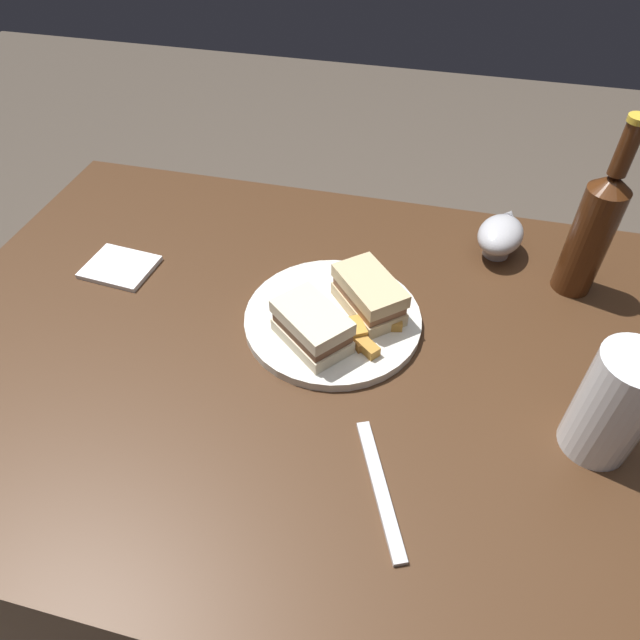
{
  "coord_description": "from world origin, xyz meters",
  "views": [
    {
      "loc": [
        -0.15,
        0.53,
        1.32
      ],
      "look_at": [
        -0.01,
        -0.03,
        0.75
      ],
      "focal_mm": 31.43,
      "sensor_mm": 36.0,
      "label": 1
    }
  ],
  "objects_px": {
    "napkin": "(120,267)",
    "fork": "(380,487)",
    "plate": "(333,319)",
    "pint_glass": "(611,410)",
    "gravy_boat": "(501,235)",
    "sandwich_half_left": "(313,325)",
    "sandwich_half_right": "(369,295)",
    "cider_bottle": "(593,230)"
  },
  "relations": [
    {
      "from": "plate",
      "to": "sandwich_half_right",
      "type": "distance_m",
      "value": 0.07
    },
    {
      "from": "cider_bottle",
      "to": "fork",
      "type": "bearing_deg",
      "value": 60.71
    },
    {
      "from": "plate",
      "to": "fork",
      "type": "xyz_separation_m",
      "value": [
        -0.11,
        0.25,
        -0.0
      ]
    },
    {
      "from": "pint_glass",
      "to": "gravy_boat",
      "type": "relative_size",
      "value": 1.26
    },
    {
      "from": "sandwich_half_right",
      "to": "napkin",
      "type": "distance_m",
      "value": 0.42
    },
    {
      "from": "sandwich_half_right",
      "to": "fork",
      "type": "relative_size",
      "value": 0.72
    },
    {
      "from": "sandwich_half_left",
      "to": "gravy_boat",
      "type": "bearing_deg",
      "value": -131.66
    },
    {
      "from": "gravy_boat",
      "to": "fork",
      "type": "xyz_separation_m",
      "value": [
        0.12,
        0.49,
        -0.04
      ]
    },
    {
      "from": "pint_glass",
      "to": "gravy_boat",
      "type": "distance_m",
      "value": 0.38
    },
    {
      "from": "sandwich_half_left",
      "to": "gravy_boat",
      "type": "xyz_separation_m",
      "value": [
        -0.25,
        -0.28,
        -0.0
      ]
    },
    {
      "from": "pint_glass",
      "to": "fork",
      "type": "height_order",
      "value": "pint_glass"
    },
    {
      "from": "napkin",
      "to": "pint_glass",
      "type": "bearing_deg",
      "value": 167.16
    },
    {
      "from": "pint_glass",
      "to": "sandwich_half_left",
      "type": "bearing_deg",
      "value": -11.36
    },
    {
      "from": "plate",
      "to": "napkin",
      "type": "relative_size",
      "value": 2.41
    },
    {
      "from": "napkin",
      "to": "fork",
      "type": "height_order",
      "value": "napkin"
    },
    {
      "from": "plate",
      "to": "sandwich_half_right",
      "type": "height_order",
      "value": "sandwich_half_right"
    },
    {
      "from": "sandwich_half_left",
      "to": "cider_bottle",
      "type": "bearing_deg",
      "value": -148.71
    },
    {
      "from": "sandwich_half_left",
      "to": "napkin",
      "type": "relative_size",
      "value": 1.16
    },
    {
      "from": "sandwich_half_right",
      "to": "plate",
      "type": "bearing_deg",
      "value": 29.5
    },
    {
      "from": "pint_glass",
      "to": "gravy_boat",
      "type": "bearing_deg",
      "value": -70.92
    },
    {
      "from": "pint_glass",
      "to": "cider_bottle",
      "type": "distance_m",
      "value": 0.3
    },
    {
      "from": "cider_bottle",
      "to": "sandwich_half_left",
      "type": "bearing_deg",
      "value": 31.29
    },
    {
      "from": "plate",
      "to": "sandwich_half_left",
      "type": "xyz_separation_m",
      "value": [
        0.02,
        0.05,
        0.04
      ]
    },
    {
      "from": "pint_glass",
      "to": "fork",
      "type": "relative_size",
      "value": 0.86
    },
    {
      "from": "cider_bottle",
      "to": "fork",
      "type": "relative_size",
      "value": 1.59
    },
    {
      "from": "sandwich_half_right",
      "to": "fork",
      "type": "distance_m",
      "value": 0.29
    },
    {
      "from": "pint_glass",
      "to": "sandwich_half_right",
      "type": "bearing_deg",
      "value": -26.55
    },
    {
      "from": "sandwich_half_left",
      "to": "napkin",
      "type": "distance_m",
      "value": 0.37
    },
    {
      "from": "sandwich_half_right",
      "to": "fork",
      "type": "xyz_separation_m",
      "value": [
        -0.07,
        0.28,
        -0.04
      ]
    },
    {
      "from": "plate",
      "to": "pint_glass",
      "type": "bearing_deg",
      "value": 160.36
    },
    {
      "from": "sandwich_half_left",
      "to": "sandwich_half_right",
      "type": "distance_m",
      "value": 0.1
    },
    {
      "from": "plate",
      "to": "fork",
      "type": "relative_size",
      "value": 1.47
    },
    {
      "from": "cider_bottle",
      "to": "plate",
      "type": "bearing_deg",
      "value": 26.05
    },
    {
      "from": "sandwich_half_left",
      "to": "napkin",
      "type": "xyz_separation_m",
      "value": [
        0.36,
        -0.09,
        -0.04
      ]
    },
    {
      "from": "gravy_boat",
      "to": "pint_glass",
      "type": "bearing_deg",
      "value": 109.08
    },
    {
      "from": "napkin",
      "to": "gravy_boat",
      "type": "bearing_deg",
      "value": -162.43
    },
    {
      "from": "plate",
      "to": "gravy_boat",
      "type": "bearing_deg",
      "value": -135.48
    },
    {
      "from": "pint_glass",
      "to": "gravy_boat",
      "type": "xyz_separation_m",
      "value": [
        0.12,
        -0.36,
        -0.03
      ]
    },
    {
      "from": "sandwich_half_left",
      "to": "fork",
      "type": "bearing_deg",
      "value": 123.23
    },
    {
      "from": "gravy_boat",
      "to": "napkin",
      "type": "bearing_deg",
      "value": 17.57
    },
    {
      "from": "gravy_boat",
      "to": "fork",
      "type": "relative_size",
      "value": 0.69
    },
    {
      "from": "napkin",
      "to": "sandwich_half_left",
      "type": "bearing_deg",
      "value": 165.62
    }
  ]
}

